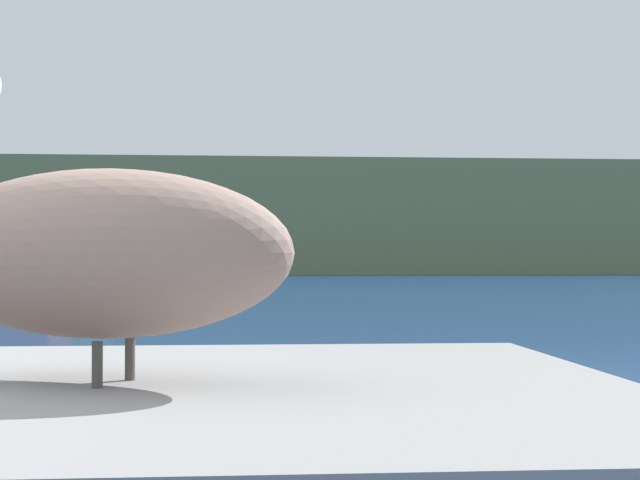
% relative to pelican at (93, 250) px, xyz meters
% --- Properties ---
extents(hillside_backdrop, '(140.00, 17.18, 7.28)m').
position_rel_pelican_xyz_m(hillside_backdrop, '(-1.25, 63.99, 2.70)').
color(hillside_backdrop, '#6B7A51').
rests_on(hillside_backdrop, ground).
extents(pelican, '(1.48, 0.94, 0.96)m').
position_rel_pelican_xyz_m(pelican, '(0.00, 0.00, 0.00)').
color(pelican, gray).
rests_on(pelican, pier_dock).
extents(fishing_boat_yellow, '(7.08, 5.00, 5.13)m').
position_rel_pelican_xyz_m(fishing_boat_yellow, '(-8.29, 36.28, -0.00)').
color(fishing_boat_yellow, yellow).
rests_on(fishing_boat_yellow, ground).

